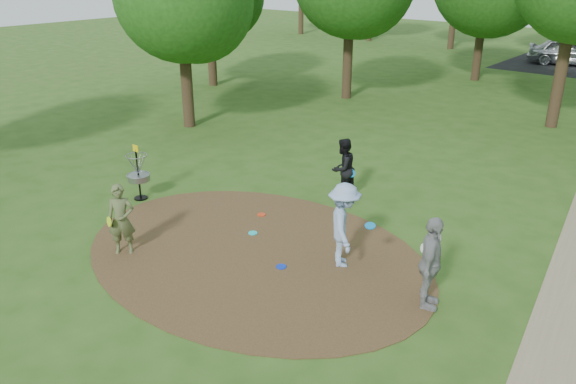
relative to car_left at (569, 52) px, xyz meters
The scene contains 11 objects.
ground 30.27m from the car_left, 87.26° to the right, with size 100.00×100.00×0.00m, color #2D5119.
dirt_clearing 30.27m from the car_left, 87.26° to the right, with size 8.40×8.40×0.02m, color #47301C.
player_observer_with_disc 32.05m from the car_left, 91.43° to the right, with size 0.69×0.70×1.62m.
player_throwing_with_disc 29.54m from the car_left, 83.70° to the right, with size 1.39×1.36×1.85m.
player_walking_with_disc 26.35m from the car_left, 87.53° to the right, with size 0.72×0.87×1.68m.
player_waiting_with_disc 30.15m from the car_left, 79.75° to the right, with size 0.78×1.17×1.84m.
disc_ground_cyan 29.57m from the car_left, 88.48° to the right, with size 0.22×0.22×0.02m, color #1BD7DE.
disc_ground_blue 30.43m from the car_left, 85.60° to the right, with size 0.22×0.22×0.02m, color #0C2CCE.
disc_ground_red 28.65m from the car_left, 89.52° to the right, with size 0.22×0.22×0.02m, color red.
car_left is the anchor object (origin of this frame).
disc_golf_basket 30.08m from the car_left, 95.82° to the right, with size 0.63×0.63×1.54m.
Camera 1 is at (7.63, -8.03, 6.07)m, focal length 35.00 mm.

